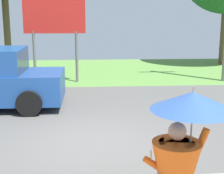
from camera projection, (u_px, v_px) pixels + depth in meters
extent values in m
cube|color=#565451|center=(93.00, 118.00, 9.76)|extent=(40.00, 8.00, 0.10)
cube|color=#5B8A3E|center=(92.00, 71.00, 17.55)|extent=(40.00, 8.00, 0.10)
cylinder|color=#E55B19|center=(176.00, 167.00, 4.07)|extent=(0.44, 0.44, 0.65)
sphere|color=tan|center=(177.00, 131.00, 3.97)|extent=(0.22, 0.22, 0.22)
cylinder|color=#E55B19|center=(200.00, 146.00, 4.03)|extent=(0.24, 0.09, 0.45)
cylinder|color=#E55B19|center=(154.00, 165.00, 4.07)|extent=(0.29, 0.08, 0.24)
cylinder|color=gray|center=(191.00, 128.00, 3.97)|extent=(0.02, 0.02, 0.75)
cone|color=#33569E|center=(193.00, 101.00, 3.90)|extent=(1.01, 1.01, 0.22)
cylinder|color=gray|center=(193.00, 91.00, 3.87)|extent=(0.02, 0.02, 0.10)
cube|color=beige|center=(151.00, 156.00, 4.07)|extent=(0.02, 0.11, 0.16)
cube|color=#2D3842|center=(22.00, 63.00, 10.47)|extent=(0.10, 1.70, 0.77)
cylinder|color=black|center=(39.00, 88.00, 11.70)|extent=(0.76, 0.28, 0.76)
cylinder|color=black|center=(29.00, 103.00, 9.75)|extent=(0.76, 0.28, 0.76)
cylinder|color=slate|center=(35.00, 57.00, 14.32)|extent=(0.12, 0.12, 2.20)
cylinder|color=slate|center=(77.00, 57.00, 14.43)|extent=(0.12, 0.12, 2.20)
cube|color=red|center=(54.00, 16.00, 14.00)|extent=(2.60, 0.10, 1.40)
cylinder|color=brown|center=(224.00, 33.00, 19.22)|extent=(0.36, 0.36, 3.56)
cylinder|color=brown|center=(7.00, 25.00, 18.04)|extent=(0.36, 0.36, 4.55)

